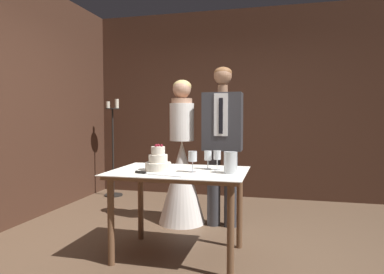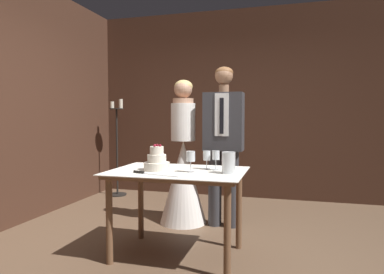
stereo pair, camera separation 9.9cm
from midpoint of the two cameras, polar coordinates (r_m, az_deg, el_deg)
name	(u,v)px [view 2 (the right image)]	position (r m, az deg, el deg)	size (l,w,h in m)	color
ground_plane	(191,257)	(3.17, 0.80, -19.44)	(40.00, 40.00, 0.00)	brown
wall_back	(234,104)	(5.36, 7.62, 5.46)	(4.53, 0.12, 2.86)	#472B1E
cake_table	(178,182)	(3.02, -1.45, -7.44)	(1.17, 0.82, 0.76)	brown
tiered_cake	(157,161)	(3.02, -4.96, -4.08)	(0.23, 0.23, 0.23)	silver
cake_knife	(147,173)	(2.84, -6.53, -6.01)	(0.43, 0.12, 0.02)	silver
wine_glass_near	(191,157)	(2.90, 0.76, -3.43)	(0.08, 0.08, 0.18)	silver
wine_glass_middle	(207,157)	(3.07, 3.40, -3.28)	(0.07, 0.07, 0.17)	silver
wine_glass_far	(216,156)	(3.02, 4.93, -3.22)	(0.07, 0.07, 0.17)	silver
hurricane_candle	(229,163)	(2.85, 7.11, -4.35)	(0.11, 0.11, 0.18)	silver
bride	(183,171)	(3.98, -0.76, -5.61)	(0.54, 0.54, 1.66)	white
groom	(224,138)	(3.83, 6.03, -0.15)	(0.43, 0.25, 1.78)	#38383D
candle_stand	(117,152)	(5.48, -11.86, -2.44)	(0.28, 0.28, 1.51)	black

